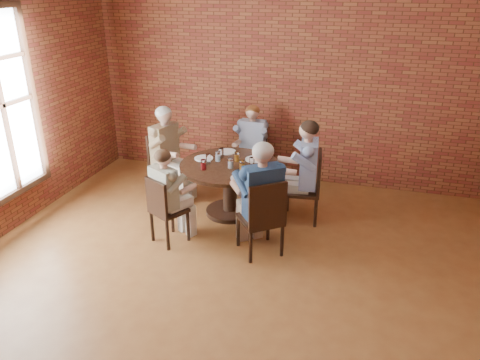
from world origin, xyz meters
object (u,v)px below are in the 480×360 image
(chair_b, at_px, (253,153))
(chair_d, at_px, (164,208))
(diner_d, at_px, (168,197))
(chair_c, at_px, (164,162))
(chair_e, at_px, (263,216))
(chair_a, at_px, (310,184))
(diner_e, at_px, (260,199))
(smartphone, at_px, (251,173))
(dining_table, at_px, (230,179))
(diner_a, at_px, (303,172))
(diner_c, at_px, (168,153))
(diner_b, at_px, (252,146))

(chair_b, bearing_deg, chair_d, -103.41)
(chair_b, bearing_deg, diner_d, -102.96)
(chair_c, height_order, chair_e, chair_e)
(chair_a, xyz_separation_m, diner_d, (-1.59, -1.06, 0.09))
(diner_d, bearing_deg, chair_a, -117.96)
(diner_e, relative_size, smartphone, 10.95)
(dining_table, height_order, chair_a, chair_a)
(dining_table, height_order, diner_a, diner_a)
(diner_d, relative_size, diner_e, 0.88)
(diner_c, relative_size, smartphone, 10.71)
(chair_a, height_order, chair_e, chair_e)
(chair_d, bearing_deg, diner_b, -76.91)
(chair_b, bearing_deg, dining_table, -90.00)
(chair_c, xyz_separation_m, chair_e, (1.85, -1.27, 0.01))
(dining_table, xyz_separation_m, chair_c, (-1.15, 0.35, -0.01))
(chair_b, bearing_deg, diner_b, -90.00)
(diner_c, relative_size, chair_d, 1.56)
(chair_b, relative_size, diner_e, 0.65)
(diner_b, xyz_separation_m, diner_d, (-0.52, -1.99, -0.03))
(diner_b, xyz_separation_m, diner_c, (-1.08, -0.74, 0.04))
(diner_c, height_order, diner_d, diner_c)
(diner_a, bearing_deg, chair_d, -60.69)
(diner_b, distance_m, chair_e, 2.10)
(chair_a, relative_size, smartphone, 7.58)
(chair_e, bearing_deg, smartphone, -101.60)
(diner_a, xyz_separation_m, diner_c, (-2.05, 0.20, -0.01))
(diner_e, bearing_deg, chair_e, 90.00)
(chair_e, height_order, diner_e, diner_e)
(diner_a, height_order, chair_c, diner_a)
(chair_a, distance_m, diner_d, 1.91)
(diner_b, bearing_deg, chair_e, -69.86)
(chair_b, bearing_deg, chair_e, -70.59)
(dining_table, xyz_separation_m, chair_e, (0.70, -0.92, -0.00))
(chair_d, relative_size, diner_d, 0.71)
(chair_c, distance_m, chair_e, 2.24)
(chair_d, xyz_separation_m, diner_e, (1.18, 0.15, 0.22))
(diner_e, bearing_deg, diner_a, -147.02)
(dining_table, relative_size, chair_a, 1.40)
(diner_d, xyz_separation_m, chair_e, (1.20, 0.01, -0.09))
(chair_b, bearing_deg, diner_c, -141.53)
(diner_e, bearing_deg, diner_d, -33.04)
(diner_b, bearing_deg, diner_c, -144.27)
(diner_b, distance_m, diner_d, 2.06)
(chair_b, relative_size, chair_c, 0.95)
(diner_e, bearing_deg, chair_a, -151.62)
(smartphone, bearing_deg, diner_b, 109.04)
(diner_c, xyz_separation_m, chair_d, (0.52, -1.31, -0.21))
(diner_b, distance_m, chair_c, 1.38)
(chair_b, xyz_separation_m, diner_c, (-1.08, -0.82, 0.19))
(dining_table, distance_m, chair_c, 1.20)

